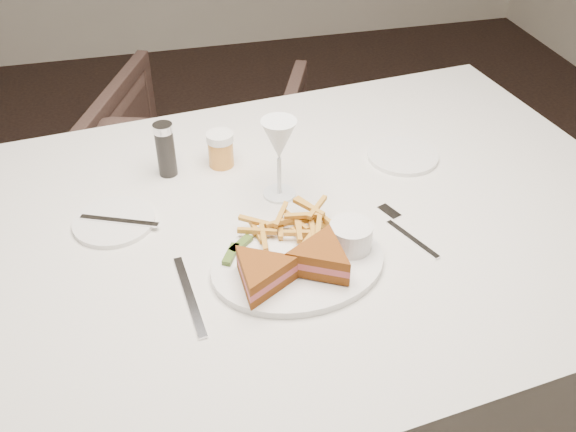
{
  "coord_description": "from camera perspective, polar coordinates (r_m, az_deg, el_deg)",
  "views": [
    {
      "loc": [
        0.1,
        -1.18,
        1.53
      ],
      "look_at": [
        0.33,
        -0.25,
        0.8
      ],
      "focal_mm": 40.0,
      "sensor_mm": 36.0,
      "label": 1
    }
  ],
  "objects": [
    {
      "name": "table_setting",
      "position": [
        1.21,
        -0.35,
        -0.59
      ],
      "size": [
        0.81,
        0.54,
        0.18
      ],
      "color": "white",
      "rests_on": "table"
    },
    {
      "name": "table",
      "position": [
        1.53,
        -0.46,
        -11.57
      ],
      "size": [
        1.63,
        1.18,
        0.75
      ],
      "primitive_type": "cube",
      "rotation": [
        0.0,
        0.0,
        0.11
      ],
      "color": "silver",
      "rests_on": "ground"
    },
    {
      "name": "ground",
      "position": [
        1.94,
        -11.93,
        -16.07
      ],
      "size": [
        5.0,
        5.0,
        0.0
      ],
      "primitive_type": "plane",
      "color": "black",
      "rests_on": "ground"
    },
    {
      "name": "chair_far",
      "position": [
        2.27,
        -7.43,
        5.2
      ],
      "size": [
        0.82,
        0.8,
        0.66
      ],
      "primitive_type": "imported",
      "rotation": [
        0.0,
        0.0,
        2.75
      ],
      "color": "#432F29",
      "rests_on": "ground"
    }
  ]
}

